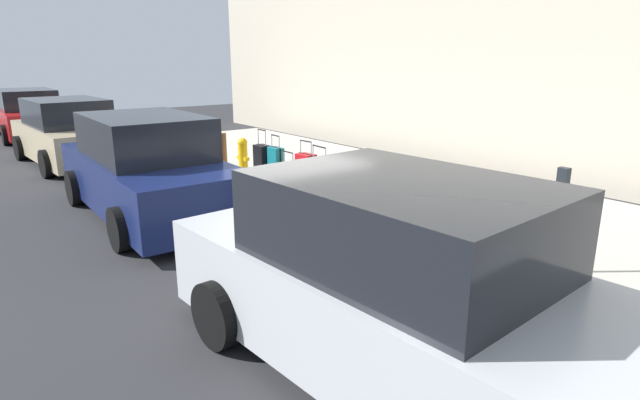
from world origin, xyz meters
TOP-DOWN VIEW (x-y plane):
  - ground_plane at (0.00, 0.00)m, footprint 40.00×40.00m
  - sidewalk_curb at (0.00, -2.50)m, footprint 18.00×5.00m
  - suitcase_maroon_0 at (-3.50, -0.75)m, footprint 0.36×0.23m
  - suitcase_red_1 at (-3.06, -0.75)m, footprint 0.39×0.27m
  - suitcase_olive_2 at (-2.58, -0.86)m, footprint 0.44×0.22m
  - suitcase_teal_3 at (-2.06, -0.83)m, footprint 0.45×0.26m
  - suitcase_black_4 at (-1.57, -0.77)m, footprint 0.39×0.23m
  - suitcase_navy_5 at (-1.12, -0.85)m, footprint 0.38×0.23m
  - suitcase_silver_6 at (-0.66, -0.80)m, footprint 0.39×0.22m
  - suitcase_maroon_7 at (-0.16, -0.82)m, footprint 0.47×0.28m
  - suitcase_red_8 at (0.33, -0.89)m, footprint 0.38×0.27m
  - suitcase_olive_9 at (0.78, -0.80)m, footprint 0.38×0.21m
  - suitcase_teal_10 at (1.22, -0.80)m, footprint 0.36×0.21m
  - suitcase_black_11 at (1.65, -0.76)m, footprint 0.36×0.25m
  - fire_hydrant at (2.56, -0.82)m, footprint 0.39×0.21m
  - bollard_post at (3.19, -0.67)m, footprint 0.17×0.17m
  - parking_meter at (-4.39, -1.07)m, footprint 0.12×0.09m
  - parked_car_silver_0 at (-4.55, 1.73)m, footprint 4.54×2.22m
  - parked_car_navy_1 at (1.24, 1.73)m, footprint 4.70×2.09m
  - parked_car_beige_2 at (6.85, 1.73)m, footprint 4.47×2.14m
  - parked_car_red_3 at (12.52, 1.73)m, footprint 4.75×2.03m

SIDE VIEW (x-z plane):
  - ground_plane at x=0.00m, z-range 0.00..0.00m
  - sidewalk_curb at x=0.00m, z-range 0.00..0.14m
  - suitcase_olive_9 at x=0.78m, z-range 0.02..0.78m
  - suitcase_silver_6 at x=-0.66m, z-range 0.00..0.80m
  - suitcase_navy_5 at x=-1.12m, z-range 0.11..0.70m
  - suitcase_maroon_0 at x=-3.50m, z-range 0.00..0.88m
  - suitcase_red_1 at x=-3.06m, z-range 0.11..0.86m
  - suitcase_olive_2 at x=-2.58m, z-range 0.02..0.98m
  - suitcase_teal_3 at x=-2.06m, z-range 0.02..0.99m
  - suitcase_maroon_7 at x=-0.16m, z-range 0.02..1.00m
  - suitcase_black_4 at x=-1.57m, z-range -0.01..1.04m
  - suitcase_red_8 at x=0.33m, z-range 0.01..1.03m
  - suitcase_black_11 at x=1.65m, z-range -0.02..1.07m
  - suitcase_teal_10 at x=1.22m, z-range 0.02..1.04m
  - fire_hydrant at x=2.56m, z-range 0.16..0.95m
  - bollard_post at x=3.19m, z-range 0.14..0.98m
  - parked_car_red_3 at x=12.52m, z-range -0.05..1.54m
  - parked_car_beige_2 at x=6.85m, z-range -0.05..1.57m
  - parked_car_navy_1 at x=1.24m, z-range -0.06..1.64m
  - parked_car_silver_0 at x=-4.55m, z-range -0.06..1.65m
  - parking_meter at x=-4.39m, z-range 0.33..1.60m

